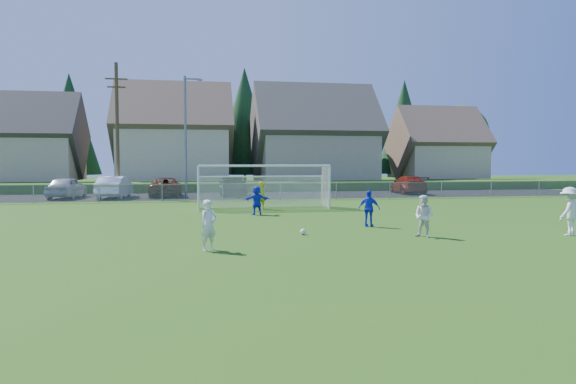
{
  "coord_description": "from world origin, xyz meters",
  "views": [
    {
      "loc": [
        -3.79,
        -13.01,
        2.65
      ],
      "look_at": [
        0.0,
        8.0,
        1.4
      ],
      "focal_mm": 32.0,
      "sensor_mm": 36.0,
      "label": 1
    }
  ],
  "objects_px": {
    "player_blue_a": "(369,208)",
    "car_b": "(115,187)",
    "car_d": "(233,186)",
    "player_white_b": "(424,216)",
    "car_c": "(166,187)",
    "player_white_a": "(209,225)",
    "soccer_goal": "(263,180)",
    "player_blue_b": "(257,200)",
    "goalkeeper": "(261,195)",
    "soccer_ball": "(303,232)",
    "car_a": "(67,188)",
    "player_white_c": "(569,211)",
    "car_g": "(408,185)"
  },
  "relations": [
    {
      "from": "player_blue_a",
      "to": "car_b",
      "type": "height_order",
      "value": "car_b"
    },
    {
      "from": "car_d",
      "to": "player_white_b",
      "type": "bearing_deg",
      "value": 103.75
    },
    {
      "from": "player_blue_a",
      "to": "car_c",
      "type": "xyz_separation_m",
      "value": [
        -9.26,
        20.6,
        -0.02
      ]
    },
    {
      "from": "player_white_a",
      "to": "soccer_goal",
      "type": "distance_m",
      "value": 14.11
    },
    {
      "from": "player_blue_b",
      "to": "player_white_b",
      "type": "bearing_deg",
      "value": 111.64
    },
    {
      "from": "player_white_b",
      "to": "goalkeeper",
      "type": "distance_m",
      "value": 12.48
    },
    {
      "from": "player_blue_a",
      "to": "car_b",
      "type": "relative_size",
      "value": 0.3
    },
    {
      "from": "car_c",
      "to": "car_d",
      "type": "relative_size",
      "value": 0.99
    },
    {
      "from": "soccer_ball",
      "to": "car_c",
      "type": "height_order",
      "value": "car_c"
    },
    {
      "from": "player_blue_a",
      "to": "goalkeeper",
      "type": "bearing_deg",
      "value": -35.52
    },
    {
      "from": "soccer_ball",
      "to": "goalkeeper",
      "type": "bearing_deg",
      "value": 91.41
    },
    {
      "from": "soccer_ball",
      "to": "player_blue_a",
      "type": "distance_m",
      "value": 3.69
    },
    {
      "from": "player_blue_b",
      "to": "car_c",
      "type": "height_order",
      "value": "player_blue_b"
    },
    {
      "from": "soccer_goal",
      "to": "goalkeeper",
      "type": "bearing_deg",
      "value": -110.51
    },
    {
      "from": "car_a",
      "to": "car_c",
      "type": "height_order",
      "value": "car_a"
    },
    {
      "from": "car_b",
      "to": "car_d",
      "type": "relative_size",
      "value": 0.93
    },
    {
      "from": "car_c",
      "to": "car_d",
      "type": "height_order",
      "value": "car_d"
    },
    {
      "from": "player_blue_a",
      "to": "soccer_goal",
      "type": "bearing_deg",
      "value": -37.88
    },
    {
      "from": "player_white_c",
      "to": "soccer_goal",
      "type": "xyz_separation_m",
      "value": [
        -9.46,
        12.76,
        0.75
      ]
    },
    {
      "from": "car_d",
      "to": "car_g",
      "type": "bearing_deg",
      "value": -177.79
    },
    {
      "from": "soccer_ball",
      "to": "player_white_a",
      "type": "xyz_separation_m",
      "value": [
        -3.47,
        -2.79,
        0.65
      ]
    },
    {
      "from": "player_white_b",
      "to": "goalkeeper",
      "type": "bearing_deg",
      "value": 162.26
    },
    {
      "from": "player_white_b",
      "to": "car_b",
      "type": "height_order",
      "value": "car_b"
    },
    {
      "from": "soccer_ball",
      "to": "car_b",
      "type": "relative_size",
      "value": 0.04
    },
    {
      "from": "player_white_c",
      "to": "car_d",
      "type": "bearing_deg",
      "value": -93.41
    },
    {
      "from": "goalkeeper",
      "to": "car_b",
      "type": "relative_size",
      "value": 0.32
    },
    {
      "from": "soccer_ball",
      "to": "car_b",
      "type": "bearing_deg",
      "value": 114.63
    },
    {
      "from": "car_a",
      "to": "car_d",
      "type": "height_order",
      "value": "car_a"
    },
    {
      "from": "player_white_a",
      "to": "player_white_c",
      "type": "distance_m",
      "value": 12.92
    },
    {
      "from": "car_a",
      "to": "car_g",
      "type": "relative_size",
      "value": 0.9
    },
    {
      "from": "soccer_ball",
      "to": "player_blue_b",
      "type": "bearing_deg",
      "value": 96.33
    },
    {
      "from": "player_white_a",
      "to": "car_a",
      "type": "xyz_separation_m",
      "value": [
        -9.63,
        24.2,
        0.02
      ]
    },
    {
      "from": "soccer_ball",
      "to": "car_b",
      "type": "height_order",
      "value": "car_b"
    },
    {
      "from": "player_white_b",
      "to": "car_d",
      "type": "distance_m",
      "value": 24.24
    },
    {
      "from": "goalkeeper",
      "to": "soccer_ball",
      "type": "bearing_deg",
      "value": 72.24
    },
    {
      "from": "player_white_a",
      "to": "car_d",
      "type": "relative_size",
      "value": 0.29
    },
    {
      "from": "player_blue_b",
      "to": "car_a",
      "type": "bearing_deg",
      "value": -56.22
    },
    {
      "from": "car_g",
      "to": "soccer_goal",
      "type": "relative_size",
      "value": 0.69
    },
    {
      "from": "player_white_b",
      "to": "car_d",
      "type": "xyz_separation_m",
      "value": [
        -5.0,
        23.72,
        0.02
      ]
    },
    {
      "from": "player_white_b",
      "to": "car_b",
      "type": "distance_m",
      "value": 26.44
    },
    {
      "from": "player_blue_a",
      "to": "car_g",
      "type": "distance_m",
      "value": 23.18
    },
    {
      "from": "car_a",
      "to": "soccer_goal",
      "type": "distance_m",
      "value": 16.8
    },
    {
      "from": "car_b",
      "to": "soccer_goal",
      "type": "bearing_deg",
      "value": 137.96
    },
    {
      "from": "player_blue_b",
      "to": "soccer_goal",
      "type": "bearing_deg",
      "value": -109.92
    },
    {
      "from": "player_white_a",
      "to": "soccer_goal",
      "type": "height_order",
      "value": "soccer_goal"
    },
    {
      "from": "player_blue_a",
      "to": "player_blue_b",
      "type": "bearing_deg",
      "value": -21.89
    },
    {
      "from": "car_d",
      "to": "soccer_goal",
      "type": "height_order",
      "value": "soccer_goal"
    },
    {
      "from": "player_white_c",
      "to": "car_d",
      "type": "height_order",
      "value": "player_white_c"
    },
    {
      "from": "car_c",
      "to": "car_b",
      "type": "bearing_deg",
      "value": 17.07
    },
    {
      "from": "car_a",
      "to": "car_d",
      "type": "relative_size",
      "value": 0.88
    }
  ]
}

